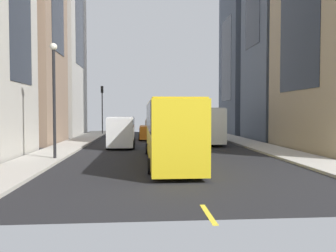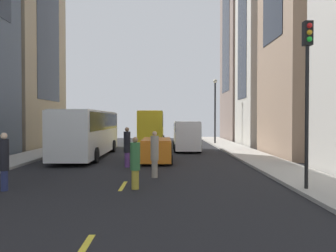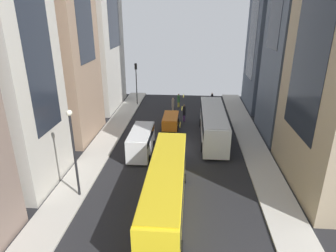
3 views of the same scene
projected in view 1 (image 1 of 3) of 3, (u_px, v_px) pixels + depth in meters
The scene contains 21 objects.
ground_plane at pixel (163, 145), 30.72m from camera, with size 43.06×43.06×0.00m, color black.
sidewalk_west at pixel (251, 144), 31.35m from camera, with size 2.83×44.00×0.15m, color #B2ADA3.
sidewalk_east at pixel (71, 145), 30.09m from camera, with size 2.83×44.00×0.15m, color #B2ADA3.
lane_stripe_0 at pixel (154, 132), 51.64m from camera, with size 0.16×2.00×0.01m, color yellow.
lane_stripe_1 at pixel (156, 135), 44.67m from camera, with size 0.16×2.00×0.01m, color yellow.
lane_stripe_2 at pixel (159, 139), 37.69m from camera, with size 0.16×2.00×0.01m, color yellow.
lane_stripe_3 at pixel (163, 145), 30.72m from camera, with size 0.16×2.00×0.01m, color yellow.
lane_stripe_4 at pixel (169, 155), 23.75m from camera, with size 0.16×2.00×0.01m, color yellow.
lane_stripe_5 at pixel (180, 172), 16.77m from camera, with size 0.16×2.00×0.01m, color yellow.
lane_stripe_6 at pixel (208, 214), 9.80m from camera, with size 0.16×2.00×0.01m, color yellow.
building_west_0 at pixel (249, 60), 46.95m from camera, with size 6.39×9.09×20.27m.
city_bus_white at pixel (200, 122), 33.94m from camera, with size 2.81×11.72×3.35m.
streetcar_yellow at pixel (169, 126), 20.15m from camera, with size 2.70×12.53×3.59m.
delivery_van_white at pixel (121, 129), 28.80m from camera, with size 2.25×5.52×2.58m.
car_orange_0 at pixel (148, 132), 36.79m from camera, with size 2.04×4.32×1.50m.
pedestrian_waiting_curb at pixel (189, 126), 45.86m from camera, with size 0.36×0.36×2.26m.
pedestrian_crossing_near at pixel (162, 128), 39.08m from camera, with size 0.39×0.39×2.30m.
pedestrian_walking_far at pixel (152, 127), 45.20m from camera, with size 0.40×0.40×2.07m.
pedestrian_crossing_mid at pixel (147, 127), 42.49m from camera, with size 0.38×0.38×2.20m.
traffic_light_near_corner at pixel (102, 101), 45.23m from camera, with size 0.32×0.44×6.30m.
streetlamp_near at pixel (54, 88), 20.71m from camera, with size 0.44×0.44×6.98m.
Camera 1 is at (1.91, 30.57, 2.92)m, focal length 36.50 mm.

